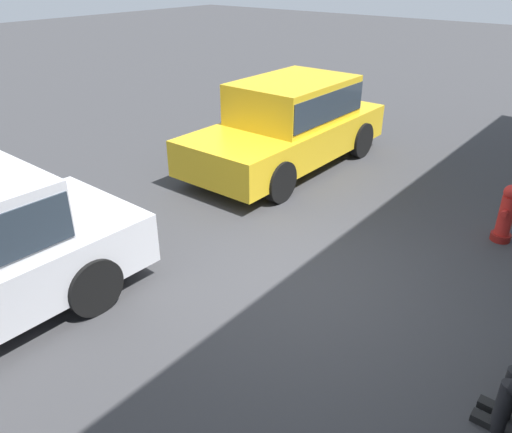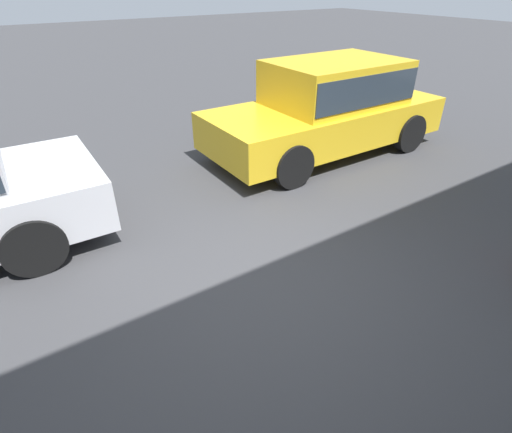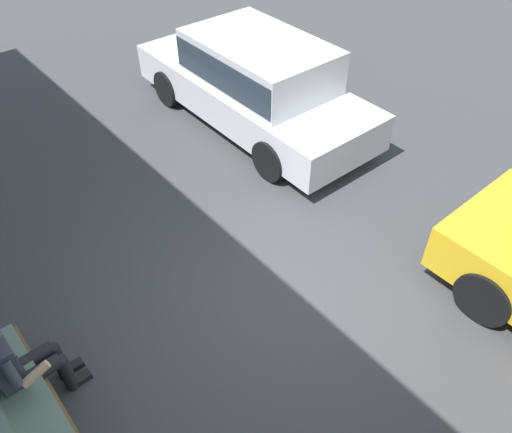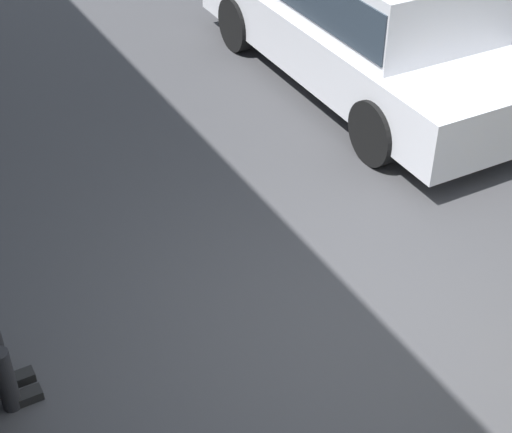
% 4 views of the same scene
% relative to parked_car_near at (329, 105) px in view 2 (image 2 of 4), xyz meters
% --- Properties ---
extents(ground_plane, '(60.00, 60.00, 0.00)m').
position_rel_parked_car_near_xyz_m(ground_plane, '(3.02, 2.39, -0.84)').
color(ground_plane, '#38383A').
extents(parked_car_near, '(4.20, 1.81, 1.55)m').
position_rel_parked_car_near_xyz_m(parked_car_near, '(0.00, 0.00, 0.00)').
color(parked_car_near, gold).
rests_on(parked_car_near, ground_plane).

